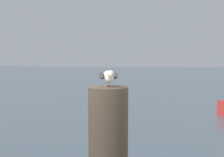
{
  "coord_description": "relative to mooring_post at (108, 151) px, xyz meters",
  "views": [
    {
      "loc": [
        -0.25,
        -3.07,
        2.67
      ],
      "look_at": [
        -0.6,
        -0.32,
        2.45
      ],
      "focal_mm": 49.73,
      "sensor_mm": 36.0,
      "label": 1
    }
  ],
  "objects": [
    {
      "name": "seagull",
      "position": [
        0.0,
        -0.01,
        0.63
      ],
      "size": [
        0.19,
        0.39,
        0.14
      ],
      "color": "tan",
      "rests_on": "mooring_post"
    },
    {
      "name": "mooring_post",
      "position": [
        0.0,
        0.0,
        0.0
      ],
      "size": [
        0.33,
        0.33,
        1.08
      ],
      "primitive_type": "cylinder",
      "color": "#382D23",
      "rests_on": "harbor_quay"
    }
  ]
}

